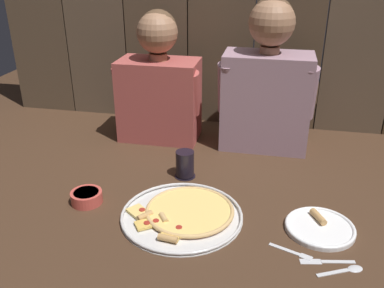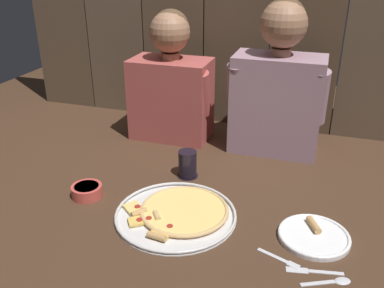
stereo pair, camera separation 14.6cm
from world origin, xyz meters
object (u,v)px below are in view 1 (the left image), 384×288
(dipping_bowl, at_px, (87,197))
(diner_right, at_px, (267,81))
(pizza_tray, at_px, (184,213))
(diner_left, at_px, (159,83))
(dinner_plate, at_px, (320,227))
(drinking_glass, at_px, (185,164))

(dipping_bowl, xyz_separation_m, diner_right, (0.57, 0.59, 0.27))
(pizza_tray, xyz_separation_m, diner_left, (-0.25, 0.61, 0.25))
(dipping_bowl, xyz_separation_m, diner_left, (0.10, 0.59, 0.24))
(diner_left, bearing_deg, dinner_plate, -41.06)
(dinner_plate, distance_m, drinking_glass, 0.55)
(dinner_plate, relative_size, diner_right, 0.34)
(dinner_plate, xyz_separation_m, diner_right, (-0.21, 0.59, 0.29))
(pizza_tray, xyz_separation_m, drinking_glass, (-0.06, 0.26, 0.04))
(pizza_tray, distance_m, dinner_plate, 0.43)
(drinking_glass, bearing_deg, pizza_tray, -78.10)
(dipping_bowl, bearing_deg, diner_left, 80.38)
(drinking_glass, height_order, dipping_bowl, drinking_glass)
(diner_right, bearing_deg, dipping_bowl, -133.98)
(dinner_plate, bearing_deg, drinking_glass, 153.02)
(diner_left, xyz_separation_m, diner_right, (0.47, 0.00, 0.04))
(dipping_bowl, relative_size, diner_left, 0.19)
(drinking_glass, xyz_separation_m, dipping_bowl, (-0.29, -0.25, -0.03))
(drinking_glass, height_order, diner_left, diner_left)
(dinner_plate, distance_m, diner_right, 0.69)
(pizza_tray, distance_m, dipping_bowl, 0.35)
(dinner_plate, bearing_deg, pizza_tray, -178.25)
(pizza_tray, height_order, dipping_bowl, dipping_bowl)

